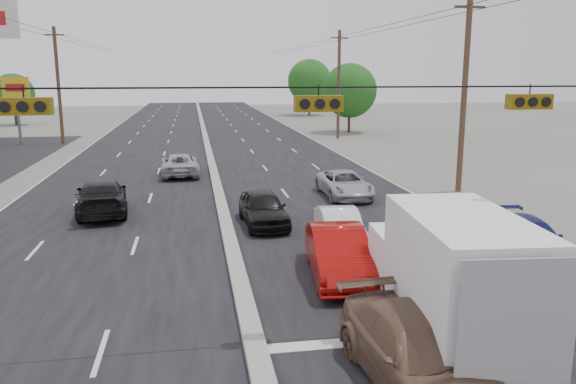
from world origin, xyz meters
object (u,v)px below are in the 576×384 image
tan_sedan (420,355)px  queue_car_a (263,209)px  pole_sign_far (16,93)px  queue_car_d (527,240)px  utility_pole_right_c (339,84)px  tree_right_mid (350,91)px  oncoming_far (180,165)px  tree_left_far (13,94)px  queue_car_b (340,228)px  box_truck (449,275)px  queue_car_c (344,184)px  tree_right_far (310,81)px  utility_pole_right_b (464,93)px  red_sedan (338,254)px  utility_pole_left_c (58,85)px  oncoming_near (102,197)px

tan_sedan → queue_car_a: 12.67m
pole_sign_far → queue_car_d: pole_sign_far is taller
queue_car_a → utility_pole_right_c: bearing=66.8°
tree_right_mid → tan_sedan: tree_right_mid is taller
queue_car_d → oncoming_far: bearing=129.2°
tree_left_far → queue_car_b: (25.91, -53.08, -3.08)m
box_truck → queue_car_a: size_ratio=1.55×
queue_car_b → queue_car_c: bearing=77.2°
tree_right_far → utility_pole_right_b: bearing=-93.6°
utility_pole_right_b → tan_sedan: size_ratio=2.01×
red_sedan → oncoming_far: (-5.05, 18.56, -0.10)m
utility_pole_right_c → box_truck: 41.70m
tree_left_far → oncoming_far: (19.95, -37.76, -3.05)m
tree_right_mid → queue_car_a: size_ratio=1.72×
utility_pole_left_c → tree_left_far: utility_pole_left_c is taller
box_truck → queue_car_d: size_ratio=1.38×
utility_pole_right_c → tan_sedan: bearing=-102.6°
queue_car_c → queue_car_d: size_ratio=0.99×
tan_sedan → queue_car_a: bearing=91.6°
pole_sign_far → queue_car_a: (17.52, -29.98, -3.70)m
tree_left_far → queue_car_b: 59.15m
box_truck → queue_car_a: bearing=110.1°
tree_right_mid → oncoming_far: bearing=-126.8°
tree_right_mid → queue_car_b: (-11.09, -38.08, -3.70)m
box_truck → queue_car_b: size_ratio=1.65×
tree_right_mid → queue_car_a: (-13.48, -34.98, -3.63)m
tree_right_mid → queue_car_b: bearing=-106.2°
red_sedan → utility_pole_right_c: bearing=81.4°
utility_pole_right_b → tree_right_far: utility_pole_right_b is taller
tree_left_far → oncoming_far: bearing=-62.1°
queue_car_b → queue_car_c: (2.31, 7.78, -0.00)m
tree_left_far → tree_right_mid: size_ratio=0.86×
queue_car_c → oncoming_near: size_ratio=0.89×
tree_right_mid → tree_left_far: bearing=157.9°
red_sedan → oncoming_near: 12.56m
box_truck → tree_left_far: bearing=118.6°
utility_pole_right_c → queue_car_d: (-2.90, -35.73, -4.43)m
oncoming_near → oncoming_far: bearing=-116.8°
pole_sign_far → tree_right_mid: (31.00, 5.00, -0.07)m
utility_pole_right_c → queue_car_d: size_ratio=2.15×
box_truck → red_sedan: box_truck is taller
utility_pole_left_c → tree_left_far: 22.19m
oncoming_near → oncoming_far: size_ratio=1.09×
tree_right_far → queue_car_c: size_ratio=1.77×
box_truck → queue_car_b: box_truck is taller
pole_sign_far → queue_car_b: (19.91, -33.08, -3.77)m
oncoming_near → red_sedan: bearing=123.6°
utility_pole_right_c → pole_sign_far: bearing=-180.0°
queue_car_d → utility_pole_right_b: bearing=81.1°
red_sedan → queue_car_d: (6.60, 0.59, -0.09)m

